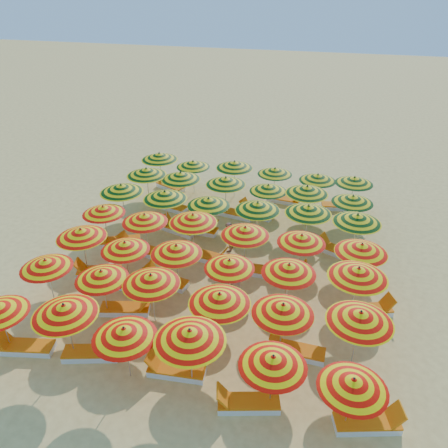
{
  "coord_description": "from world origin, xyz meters",
  "views": [
    {
      "loc": [
        4.09,
        -14.28,
        10.32
      ],
      "look_at": [
        0.0,
        0.5,
        1.6
      ],
      "focal_mm": 35.0,
      "sensor_mm": 36.0,
      "label": 1
    }
  ],
  "objects_px": {
    "umbrella_30": "(146,172)",
    "lounger_12": "(136,248)",
    "umbrella_11": "(360,317)",
    "umbrella_31": "(181,176)",
    "umbrella_4": "(273,361)",
    "umbrella_16": "(289,269)",
    "umbrella_36": "(159,156)",
    "lounger_21": "(256,212)",
    "umbrella_10": "(283,309)",
    "umbrella_24": "(121,188)",
    "umbrella_19": "(145,218)",
    "lounger_6": "(296,351)",
    "umbrella_29": "(357,219)",
    "lounger_16": "(178,229)",
    "umbrella_21": "(245,231)",
    "lounger_0": "(25,347)",
    "umbrella_2": "(124,333)",
    "umbrella_6": "(46,264)",
    "lounger_3": "(247,403)",
    "lounger_7": "(98,271)",
    "umbrella_20": "(193,219)",
    "lounger_19": "(170,206)",
    "beachgoer_b": "(228,237)",
    "umbrella_1": "(64,310)",
    "lounger_17": "(200,229)",
    "lounger_15": "(285,273)",
    "umbrella_26": "(209,202)",
    "umbrella_27": "(258,206)",
    "lounger_1": "(93,353)",
    "lounger_22": "(170,186)",
    "beachgoer_a": "(236,278)",
    "umbrella_28": "(308,210)",
    "umbrella_15": "(229,264)",
    "umbrella_23": "(362,248)",
    "lounger_13": "(207,257)",
    "lounger_9": "(166,280)",
    "umbrella_38": "(235,165)",
    "umbrella_17": "(358,273)",
    "umbrella_18": "(103,210)",
    "lounger_24": "(340,206)",
    "umbrella_7": "(102,275)",
    "lounger_20": "(235,213)",
    "umbrella_35": "(353,199)",
    "umbrella_34": "(307,190)",
    "lounger_8": "(140,284)",
    "lounger_10": "(368,311)",
    "lounger_2": "(175,370)",
    "umbrella_14": "(176,249)",
    "lounger_5": "(126,309)"
  },
  "relations": [
    {
      "from": "lounger_2",
      "to": "umbrella_2",
      "type": "bearing_deg",
      "value": 13.6
    },
    {
      "from": "umbrella_35",
      "to": "lounger_20",
      "type": "relative_size",
      "value": 1.23
    },
    {
      "from": "lounger_19",
      "to": "lounger_21",
      "type": "distance_m",
      "value": 4.37
    },
    {
      "from": "umbrella_6",
      "to": "umbrella_17",
      "type": "bearing_deg",
      "value": 11.34
    },
    {
      "from": "umbrella_15",
      "to": "lounger_7",
      "type": "bearing_deg",
      "value": 177.86
    },
    {
      "from": "umbrella_31",
      "to": "umbrella_20",
      "type": "bearing_deg",
      "value": -63.15
    },
    {
      "from": "umbrella_28",
      "to": "lounger_10",
      "type": "distance_m",
      "value": 4.94
    },
    {
      "from": "umbrella_26",
      "to": "umbrella_27",
      "type": "height_order",
      "value": "umbrella_27"
    },
    {
      "from": "umbrella_38",
      "to": "lounger_16",
      "type": "relative_size",
      "value": 1.35
    },
    {
      "from": "umbrella_30",
      "to": "umbrella_38",
      "type": "xyz_separation_m",
      "value": [
        3.96,
        2.23,
        -0.06
      ]
    },
    {
      "from": "lounger_1",
      "to": "lounger_22",
      "type": "bearing_deg",
      "value": 83.76
    },
    {
      "from": "umbrella_1",
      "to": "lounger_17",
      "type": "relative_size",
      "value": 1.23
    },
    {
      "from": "umbrella_30",
      "to": "lounger_21",
      "type": "height_order",
      "value": "umbrella_30"
    },
    {
      "from": "umbrella_19",
      "to": "lounger_6",
      "type": "relative_size",
      "value": 1.26
    },
    {
      "from": "umbrella_14",
      "to": "lounger_19",
      "type": "relative_size",
      "value": 1.35
    },
    {
      "from": "lounger_19",
      "to": "beachgoer_a",
      "type": "distance_m",
      "value": 7.63
    },
    {
      "from": "umbrella_23",
      "to": "lounger_13",
      "type": "xyz_separation_m",
      "value": [
        -5.96,
        0.31,
        -1.63
      ]
    },
    {
      "from": "umbrella_26",
      "to": "lounger_7",
      "type": "relative_size",
      "value": 1.09
    },
    {
      "from": "umbrella_10",
      "to": "umbrella_21",
      "type": "bearing_deg",
      "value": 117.16
    },
    {
      "from": "umbrella_18",
      "to": "lounger_2",
      "type": "height_order",
      "value": "umbrella_18"
    },
    {
      "from": "umbrella_36",
      "to": "lounger_9",
      "type": "height_order",
      "value": "umbrella_36"
    },
    {
      "from": "umbrella_23",
      "to": "lounger_16",
      "type": "xyz_separation_m",
      "value": [
        -7.96,
        2.14,
        -1.63
      ]
    },
    {
      "from": "umbrella_29",
      "to": "lounger_15",
      "type": "distance_m",
      "value": 3.68
    },
    {
      "from": "lounger_12",
      "to": "beachgoer_b",
      "type": "xyz_separation_m",
      "value": [
        3.81,
        1.1,
        0.51
      ]
    },
    {
      "from": "umbrella_31",
      "to": "lounger_1",
      "type": "height_order",
      "value": "umbrella_31"
    },
    {
      "from": "umbrella_21",
      "to": "lounger_0",
      "type": "distance_m",
      "value": 8.52
    },
    {
      "from": "umbrella_26",
      "to": "lounger_24",
      "type": "distance_m",
      "value": 7.27
    },
    {
      "from": "beachgoer_a",
      "to": "umbrella_28",
      "type": "bearing_deg",
      "value": -75.46
    },
    {
      "from": "lounger_3",
      "to": "lounger_7",
      "type": "xyz_separation_m",
      "value": [
        -7.04,
        4.4,
        0.0
      ]
    },
    {
      "from": "umbrella_19",
      "to": "umbrella_27",
      "type": "height_order",
      "value": "umbrella_27"
    },
    {
      "from": "umbrella_15",
      "to": "lounger_19",
      "type": "bearing_deg",
      "value": 127.34
    },
    {
      "from": "lounger_2",
      "to": "lounger_5",
      "type": "bearing_deg",
      "value": -44.16
    },
    {
      "from": "umbrella_20",
      "to": "lounger_6",
      "type": "height_order",
      "value": "umbrella_20"
    },
    {
      "from": "umbrella_4",
      "to": "umbrella_29",
      "type": "xyz_separation_m",
      "value": [
        2.0,
        8.18,
        0.14
      ]
    },
    {
      "from": "umbrella_36",
      "to": "lounger_21",
      "type": "bearing_deg",
      "value": -17.5
    },
    {
      "from": "umbrella_30",
      "to": "lounger_12",
      "type": "distance_m",
      "value": 4.64
    },
    {
      "from": "beachgoer_b",
      "to": "umbrella_2",
      "type": "bearing_deg",
      "value": -8.53
    },
    {
      "from": "umbrella_2",
      "to": "umbrella_6",
      "type": "relative_size",
      "value": 1.07
    },
    {
      "from": "umbrella_11",
      "to": "umbrella_31",
      "type": "distance_m",
      "value": 11.84
    },
    {
      "from": "umbrella_10",
      "to": "umbrella_18",
      "type": "height_order",
      "value": "umbrella_10"
    },
    {
      "from": "umbrella_29",
      "to": "lounger_16",
      "type": "xyz_separation_m",
      "value": [
        -7.79,
        -0.02,
        -1.68
      ]
    },
    {
      "from": "umbrella_2",
      "to": "lounger_12",
      "type": "xyz_separation_m",
      "value": [
        -2.79,
        6.28,
        -1.56
      ]
    },
    {
      "from": "umbrella_16",
      "to": "beachgoer_b",
      "type": "bearing_deg",
      "value": 133.11
    },
    {
      "from": "umbrella_10",
      "to": "umbrella_24",
      "type": "xyz_separation_m",
      "value": [
        -8.41,
        6.19,
        0.11
      ]
    },
    {
      "from": "umbrella_24",
      "to": "lounger_15",
      "type": "height_order",
      "value": "umbrella_24"
    },
    {
      "from": "umbrella_34",
      "to": "lounger_8",
      "type": "distance_m",
      "value": 8.66
    },
    {
      "from": "umbrella_4",
      "to": "umbrella_16",
      "type": "height_order",
      "value": "umbrella_16"
    },
    {
      "from": "lounger_13",
      "to": "lounger_20",
      "type": "height_order",
      "value": "same"
    },
    {
      "from": "umbrella_21",
      "to": "lounger_7",
      "type": "xyz_separation_m",
      "value": [
        -5.49,
        -1.92,
        -1.62
      ]
    },
    {
      "from": "umbrella_7",
      "to": "umbrella_28",
      "type": "relative_size",
      "value": 0.91
    }
  ]
}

